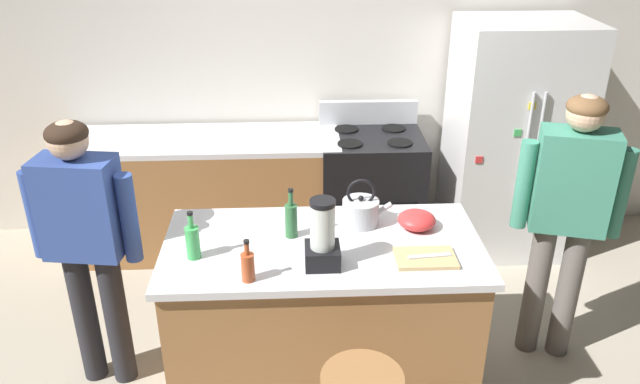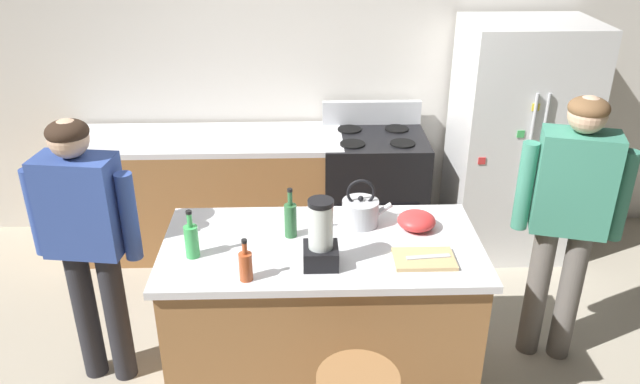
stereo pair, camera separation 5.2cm
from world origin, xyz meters
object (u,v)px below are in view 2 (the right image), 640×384
object	(u,v)px
bottle_soda	(192,240)
refrigerator	(516,142)
blender_appliance	(321,238)
chef_knife	(428,257)
kitchen_island	(322,315)
bottle_olive_oil	(290,219)
person_by_island_left	(86,232)
cutting_board	(424,259)
bottle_cooking_sauce	(246,265)
tea_kettle	(361,211)
person_by_sink_right	(569,209)
stove_range	(373,191)
mixing_bowl	(416,221)

from	to	relation	value
bottle_soda	refrigerator	bearing A→B (deg)	36.79
refrigerator	blender_appliance	distance (m)	2.28
bottle_soda	chef_knife	bearing A→B (deg)	-3.85
kitchen_island	bottle_olive_oil	world-z (taller)	bottle_olive_oil
blender_appliance	person_by_island_left	bearing A→B (deg)	166.18
person_by_island_left	cutting_board	size ratio (longest dim) A/B	5.27
refrigerator	bottle_cooking_sauce	world-z (taller)	refrigerator
refrigerator	tea_kettle	size ratio (longest dim) A/B	6.40
person_by_island_left	tea_kettle	xyz separation A→B (m)	(1.46, 0.10, 0.04)
blender_appliance	tea_kettle	bearing A→B (deg)	60.37
refrigerator	bottle_soda	size ratio (longest dim) A/B	6.89
bottle_cooking_sauce	blender_appliance	bearing A→B (deg)	18.52
person_by_sink_right	person_by_island_left	bearing A→B (deg)	-177.48
person_by_island_left	bottle_soda	xyz separation A→B (m)	(0.59, -0.21, 0.06)
stove_range	tea_kettle	size ratio (longest dim) A/B	4.00
bottle_cooking_sauce	chef_knife	bearing A→B (deg)	8.72
chef_knife	cutting_board	bearing A→B (deg)	174.57
kitchen_island	chef_knife	size ratio (longest dim) A/B	7.53
mixing_bowl	tea_kettle	world-z (taller)	tea_kettle
bottle_soda	mixing_bowl	xyz separation A→B (m)	(1.16, 0.25, -0.05)
person_by_island_left	person_by_sink_right	world-z (taller)	person_by_sink_right
refrigerator	chef_knife	bearing A→B (deg)	-120.15
bottle_olive_oil	blender_appliance	bearing A→B (deg)	-62.29
bottle_olive_oil	cutting_board	distance (m)	0.72
tea_kettle	refrigerator	bearing A→B (deg)	45.38
stove_range	tea_kettle	distance (m)	1.44
person_by_island_left	cutting_board	bearing A→B (deg)	-9.30
kitchen_island	refrigerator	world-z (taller)	refrigerator
stove_range	chef_knife	xyz separation A→B (m)	(0.07, -1.71, 0.47)
chef_knife	bottle_soda	bearing A→B (deg)	170.72
person_by_sink_right	chef_knife	world-z (taller)	person_by_sink_right
person_by_island_left	tea_kettle	distance (m)	1.46
person_by_island_left	chef_knife	distance (m)	1.78
refrigerator	person_by_sink_right	bearing A→B (deg)	-95.59
bottle_cooking_sauce	tea_kettle	bearing A→B (deg)	41.83
blender_appliance	bottle_olive_oil	size ratio (longest dim) A/B	1.27
stove_range	bottle_olive_oil	xyz separation A→B (m)	(-0.61, -1.44, 0.55)
cutting_board	chef_knife	bearing A→B (deg)	0.00
stove_range	bottle_olive_oil	bearing A→B (deg)	-112.85
kitchen_island	refrigerator	distance (m)	2.16
person_by_sink_right	mixing_bowl	xyz separation A→B (m)	(-0.86, -0.07, -0.02)
kitchen_island	person_by_sink_right	size ratio (longest dim) A/B	1.01
bottle_cooking_sauce	tea_kettle	size ratio (longest dim) A/B	0.78
chef_knife	tea_kettle	bearing A→B (deg)	122.57
bottle_cooking_sauce	cutting_board	world-z (taller)	bottle_cooking_sauce
stove_range	bottle_olive_oil	size ratio (longest dim) A/B	4.00
stove_range	person_by_island_left	bearing A→B (deg)	-139.80
blender_appliance	chef_knife	world-z (taller)	blender_appliance
refrigerator	bottle_cooking_sauce	bearing A→B (deg)	-135.69
stove_range	cutting_board	world-z (taller)	stove_range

